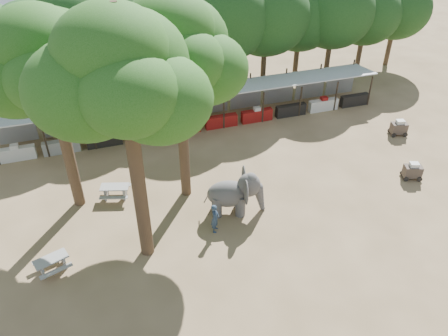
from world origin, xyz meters
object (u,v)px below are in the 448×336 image
object	(u,v)px
yard_tree_left	(44,65)
yard_tree_center	(120,77)
handler	(215,218)
elephant	(235,193)
cart_front	(413,171)
cart_back	(399,128)
yard_tree_back	(174,51)
picnic_table_near	(52,263)
picnic_table_far	(115,190)

from	to	relation	value
yard_tree_left	yard_tree_center	xyz separation A→B (m)	(3.00, -5.00, 1.01)
handler	elephant	bearing A→B (deg)	-25.98
cart_front	yard_tree_left	bearing A→B (deg)	-172.69
yard_tree_left	cart_front	size ratio (longest dim) A/B	8.32
yard_tree_center	elephant	xyz separation A→B (m)	(5.32, 1.39, -7.96)
handler	cart_back	distance (m)	16.30
yard_tree_back	picnic_table_near	distance (m)	11.59
yard_tree_center	yard_tree_back	size ratio (longest dim) A/B	1.06
elephant	picnic_table_far	distance (m)	7.02
yard_tree_center	yard_tree_back	xyz separation A→B (m)	(3.00, 4.00, -0.67)
elephant	yard_tree_left	bearing A→B (deg)	171.33
yard_tree_left	elephant	size ratio (longest dim) A/B	3.27
elephant	picnic_table_near	distance (m)	9.77
yard_tree_left	handler	world-z (taller)	yard_tree_left
yard_tree_center	picnic_table_far	xyz separation A→B (m)	(-0.84, 4.68, -8.69)
elephant	handler	xyz separation A→B (m)	(-1.53, -1.18, -0.40)
yard_tree_center	picnic_table_far	size ratio (longest dim) A/B	6.22
elephant	cart_front	bearing A→B (deg)	12.36
yard_tree_center	cart_back	world-z (taller)	yard_tree_center
picnic_table_near	elephant	bearing A→B (deg)	-10.39
yard_tree_back	cart_back	bearing A→B (deg)	5.84
cart_front	picnic_table_near	bearing A→B (deg)	-158.41
yard_tree_left	yard_tree_center	distance (m)	5.92
elephant	picnic_table_far	size ratio (longest dim) A/B	1.74
elephant	cart_front	xyz separation A→B (m)	(11.30, -0.49, -0.70)
handler	cart_front	world-z (taller)	handler
handler	cart_front	size ratio (longest dim) A/B	1.28
yard_tree_left	cart_front	distance (m)	21.45
yard_tree_left	handler	distance (m)	11.09
picnic_table_near	picnic_table_far	xyz separation A→B (m)	(3.49, 4.68, 0.02)
yard_tree_center	handler	distance (m)	9.18
yard_tree_center	cart_front	world-z (taller)	yard_tree_center
cart_back	yard_tree_back	bearing A→B (deg)	-160.76
yard_tree_center	picnic_table_near	world-z (taller)	yard_tree_center
handler	picnic_table_near	distance (m)	8.12
yard_tree_left	picnic_table_near	distance (m)	9.28
yard_tree_back	picnic_table_far	world-z (taller)	yard_tree_back
elephant	picnic_table_near	bearing A→B (deg)	-156.98
yard_tree_back	cart_back	size ratio (longest dim) A/B	8.50
yard_tree_left	picnic_table_near	xyz separation A→B (m)	(-1.33, -5.01, -7.70)
handler	picnic_table_near	size ratio (longest dim) A/B	0.90
yard_tree_left	picnic_table_far	xyz separation A→B (m)	(2.16, -0.32, -7.68)
yard_tree_left	cart_front	bearing A→B (deg)	-11.80
yard_tree_back	elephant	world-z (taller)	yard_tree_back
handler	cart_back	bearing A→B (deg)	-44.01
cart_back	yard_tree_center	bearing A→B (deg)	-150.15
yard_tree_left	elephant	distance (m)	11.43
elephant	picnic_table_far	xyz separation A→B (m)	(-6.16, 3.29, -0.73)
picnic_table_far	yard_tree_left	bearing A→B (deg)	-171.99
yard_tree_left	yard_tree_back	size ratio (longest dim) A/B	0.97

